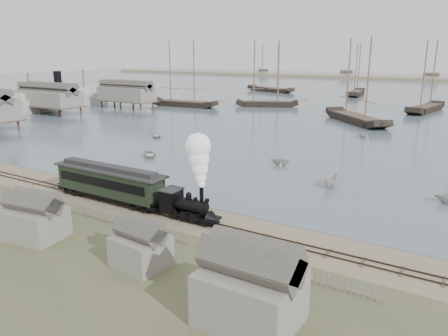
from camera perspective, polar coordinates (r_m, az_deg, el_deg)
The scene contains 24 objects.
ground at distance 46.28m, azimuth -2.49°, elevation -6.16°, with size 600.00×600.00×0.00m, color gray.
harbor_water at distance 207.70m, azimuth 25.31°, elevation 8.97°, with size 600.00×336.00×0.06m, color #4D616E.
rail_track at distance 44.75m, azimuth -3.95°, elevation -6.89°, with size 120.00×1.80×0.16m.
picket_fence_west at distance 45.31m, azimuth -14.45°, elevation -7.12°, with size 19.00×0.10×1.20m, color gray, non-canonical shape.
picket_fence_east at distance 34.78m, azimuth 7.93°, elevation -13.84°, with size 15.00×0.10×1.20m, color gray, non-canonical shape.
shed_left at distance 44.44m, azimuth -23.25°, elevation -8.35°, with size 5.00×4.00×4.10m, color gray, non-canonical shape.
shed_mid at distance 36.58m, azimuth -10.70°, elevation -12.43°, with size 4.00×3.50×3.60m, color gray, non-canonical shape.
shed_right at distance 29.58m, azimuth 3.40°, elevation -19.38°, with size 6.00×5.00×5.10m, color gray, non-canonical shape.
western_wharf at distance 126.34m, azimuth -21.32°, elevation 8.24°, with size 36.00×56.00×8.00m, color gray, non-canonical shape.
locomotive at distance 43.25m, azimuth -3.72°, elevation -2.05°, with size 7.00×2.61×8.72m.
passenger_coach at distance 51.47m, azimuth -14.74°, elevation -1.73°, with size 15.23×2.94×3.70m.
beached_dinghy at distance 51.41m, azimuth -9.26°, elevation -3.62°, with size 4.37×3.12×0.91m, color beige.
steamship at distance 143.64m, azimuth -20.79°, elevation 9.57°, with size 50.00×8.33×10.94m, color beige, non-canonical shape.
rowboat_0 at distance 71.98m, azimuth -9.72°, elevation 1.77°, with size 4.21×3.00×0.87m, color beige.
rowboat_1 at distance 66.36m, azimuth 7.43°, elevation 1.04°, with size 2.96×2.55×1.56m, color beige.
rowboat_2 at distance 57.12m, azimuth 13.79°, elevation -1.64°, with size 3.64×1.37×1.41m, color beige.
rowboat_6 at distance 88.69m, azimuth -8.81°, elevation 4.24°, with size 3.54×2.53×0.73m, color beige.
rowboat_7 at distance 91.90m, azimuth 17.72°, elevation 4.35°, with size 3.04×2.62×1.60m, color beige.
schooner_0 at distance 137.31m, azimuth -5.37°, elevation 12.15°, with size 22.43×5.18×20.00m, color black, non-canonical shape.
schooner_1 at distance 136.87m, azimuth 5.71°, elevation 12.14°, with size 19.21×4.43×20.00m, color black, non-canonical shape.
schooner_2 at distance 110.02m, azimuth 17.19°, elevation 10.88°, with size 24.41×5.63×20.00m, color black, non-canonical shape.
schooner_3 at distance 137.18m, azimuth 25.24°, elevation 10.82°, with size 22.19×5.12×20.00m, color black, non-canonical shape.
schooner_6 at distance 189.84m, azimuth 6.12°, elevation 12.90°, with size 23.29×5.38×20.00m, color black, non-canonical shape.
schooner_7 at distance 178.77m, azimuth 17.05°, elevation 12.22°, with size 21.30×4.92×20.00m, color black, non-canonical shape.
Camera 1 is at (24.46, -35.58, 16.68)m, focal length 35.00 mm.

